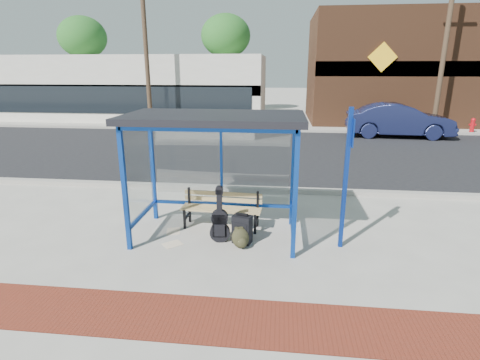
# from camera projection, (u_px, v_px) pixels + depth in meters

# --- Properties ---
(ground) EXTENTS (120.00, 120.00, 0.00)m
(ground) POSITION_uv_depth(u_px,v_px,m) (216.00, 235.00, 7.52)
(ground) COLOR #B2ADA0
(ground) RESTS_ON ground
(brick_paver_strip) EXTENTS (60.00, 1.00, 0.01)m
(brick_paver_strip) POSITION_uv_depth(u_px,v_px,m) (184.00, 317.00, 5.04)
(brick_paver_strip) COLOR maroon
(brick_paver_strip) RESTS_ON ground
(curb_near) EXTENTS (60.00, 0.25, 0.12)m
(curb_near) POSITION_uv_depth(u_px,v_px,m) (234.00, 188.00, 10.26)
(curb_near) COLOR gray
(curb_near) RESTS_ON ground
(street_asphalt) EXTENTS (60.00, 10.00, 0.00)m
(street_asphalt) POSITION_uv_depth(u_px,v_px,m) (250.00, 151.00, 15.14)
(street_asphalt) COLOR black
(street_asphalt) RESTS_ON ground
(curb_far) EXTENTS (60.00, 0.25, 0.12)m
(curb_far) POSITION_uv_depth(u_px,v_px,m) (258.00, 130.00, 19.98)
(curb_far) COLOR gray
(curb_far) RESTS_ON ground
(far_sidewalk) EXTENTS (60.00, 4.00, 0.01)m
(far_sidewalk) POSITION_uv_depth(u_px,v_px,m) (260.00, 126.00, 21.80)
(far_sidewalk) COLOR #B2ADA0
(far_sidewalk) RESTS_ON ground
(bus_shelter) EXTENTS (3.30, 1.80, 2.42)m
(bus_shelter) POSITION_uv_depth(u_px,v_px,m) (215.00, 133.00, 6.99)
(bus_shelter) COLOR #0D3796
(bus_shelter) RESTS_ON ground
(storefront_white) EXTENTS (18.00, 6.04, 4.00)m
(storefront_white) POSITION_uv_depth(u_px,v_px,m) (129.00, 87.00, 25.02)
(storefront_white) COLOR silver
(storefront_white) RESTS_ON ground
(storefront_brown) EXTENTS (10.00, 7.08, 6.40)m
(storefront_brown) POSITION_uv_depth(u_px,v_px,m) (392.00, 69.00, 23.37)
(storefront_brown) COLOR #59331E
(storefront_brown) RESTS_ON ground
(tree_left) EXTENTS (3.60, 3.60, 7.03)m
(tree_left) POSITION_uv_depth(u_px,v_px,m) (83.00, 38.00, 28.38)
(tree_left) COLOR #4C3826
(tree_left) RESTS_ON ground
(tree_mid) EXTENTS (3.60, 3.60, 7.03)m
(tree_mid) POSITION_uv_depth(u_px,v_px,m) (226.00, 36.00, 27.22)
(tree_mid) COLOR #4C3826
(tree_mid) RESTS_ON ground
(tree_right) EXTENTS (3.60, 3.60, 7.03)m
(tree_right) POSITION_uv_depth(u_px,v_px,m) (450.00, 34.00, 25.59)
(tree_right) COLOR #4C3826
(tree_right) RESTS_ON ground
(utility_pole_west) EXTENTS (1.60, 0.24, 8.00)m
(utility_pole_west) POSITION_uv_depth(u_px,v_px,m) (146.00, 51.00, 19.73)
(utility_pole_west) COLOR #4C3826
(utility_pole_west) RESTS_ON ground
(utility_pole_east) EXTENTS (1.60, 0.24, 8.00)m
(utility_pole_east) POSITION_uv_depth(u_px,v_px,m) (445.00, 49.00, 18.15)
(utility_pole_east) COLOR #4C3826
(utility_pole_east) RESTS_ON ground
(bench) EXTENTS (1.69, 0.51, 0.79)m
(bench) POSITION_uv_depth(u_px,v_px,m) (222.00, 207.00, 7.82)
(bench) COLOR black
(bench) RESTS_ON ground
(guitar_bag) EXTENTS (0.40, 0.15, 1.06)m
(guitar_bag) POSITION_uv_depth(u_px,v_px,m) (220.00, 223.00, 7.15)
(guitar_bag) COLOR black
(guitar_bag) RESTS_ON ground
(suitcase) EXTENTS (0.40, 0.31, 0.61)m
(suitcase) POSITION_uv_depth(u_px,v_px,m) (242.00, 229.00, 7.12)
(suitcase) COLOR black
(suitcase) RESTS_ON ground
(backpack) EXTENTS (0.40, 0.38, 0.39)m
(backpack) POSITION_uv_depth(u_px,v_px,m) (241.00, 238.00, 6.96)
(backpack) COLOR #292817
(backpack) RESTS_ON ground
(sign_post) EXTENTS (0.10, 0.33, 2.60)m
(sign_post) POSITION_uv_depth(u_px,v_px,m) (347.00, 172.00, 6.64)
(sign_post) COLOR navy
(sign_post) RESTS_ON ground
(newspaper_a) EXTENTS (0.35, 0.40, 0.01)m
(newspaper_a) POSITION_uv_depth(u_px,v_px,m) (173.00, 231.00, 7.71)
(newspaper_a) COLOR white
(newspaper_a) RESTS_ON ground
(newspaper_b) EXTENTS (0.44, 0.43, 0.01)m
(newspaper_b) POSITION_uv_depth(u_px,v_px,m) (173.00, 244.00, 7.14)
(newspaper_b) COLOR white
(newspaper_b) RESTS_ON ground
(newspaper_c) EXTENTS (0.44, 0.38, 0.01)m
(newspaper_c) POSITION_uv_depth(u_px,v_px,m) (229.00, 228.00, 7.88)
(newspaper_c) COLOR white
(newspaper_c) RESTS_ON ground
(parked_car) EXTENTS (4.99, 1.99, 1.61)m
(parked_car) POSITION_uv_depth(u_px,v_px,m) (399.00, 120.00, 18.10)
(parked_car) COLOR #171D42
(parked_car) RESTS_ON ground
(fire_hydrant) EXTENTS (0.33, 0.23, 0.77)m
(fire_hydrant) POSITION_uv_depth(u_px,v_px,m) (473.00, 125.00, 19.41)
(fire_hydrant) COLOR #B80D13
(fire_hydrant) RESTS_ON ground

